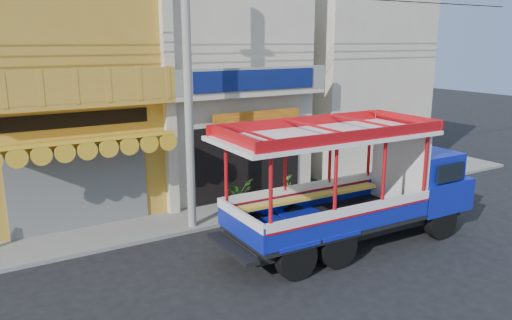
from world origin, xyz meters
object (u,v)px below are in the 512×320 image
(potted_plant_a, at_px, (239,193))
(utility_pole, at_px, (192,70))
(songthaew_truck, at_px, (366,183))
(potted_plant_c, at_px, (287,185))

(potted_plant_a, bearing_deg, utility_pole, 179.03)
(songthaew_truck, xyz_separation_m, potted_plant_a, (-1.90, 4.27, -1.15))
(potted_plant_c, bearing_deg, utility_pole, -46.79)
(utility_pole, relative_size, songthaew_truck, 3.50)
(utility_pole, relative_size, potted_plant_a, 26.67)
(utility_pole, bearing_deg, songthaew_truck, -41.93)
(utility_pole, bearing_deg, potted_plant_a, 21.06)
(utility_pole, xyz_separation_m, potted_plant_a, (2.00, 0.77, -4.39))
(utility_pole, height_order, potted_plant_c, utility_pole)
(songthaew_truck, xyz_separation_m, potted_plant_c, (0.30, 4.46, -1.24))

